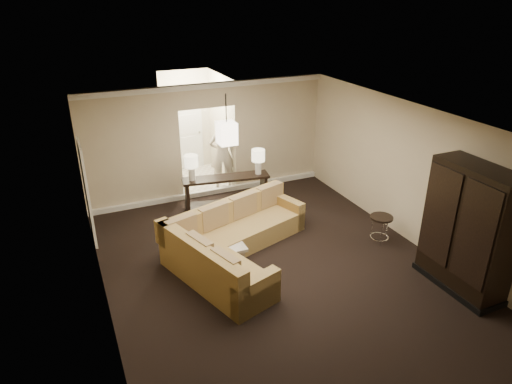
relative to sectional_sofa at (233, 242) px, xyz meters
name	(u,v)px	position (x,y,z in m)	size (l,w,h in m)	color
ground	(282,276)	(0.59, -0.90, -0.36)	(8.00, 8.00, 0.00)	black
wall_back	(208,141)	(0.59, 3.10, 1.04)	(6.00, 0.04, 2.80)	beige
wall_front	(472,373)	(0.59, -4.90, 1.04)	(6.00, 0.04, 2.80)	beige
wall_left	(100,244)	(-2.41, -0.90, 1.04)	(0.04, 8.00, 2.80)	beige
wall_right	(421,179)	(3.59, -0.90, 1.04)	(0.04, 8.00, 2.80)	beige
ceiling	(286,127)	(0.59, -0.90, 2.44)	(6.00, 8.00, 0.02)	silver
crown_molding	(207,86)	(0.59, 3.05, 2.37)	(6.00, 0.10, 0.12)	white
baseboard	(211,192)	(0.59, 3.05, -0.30)	(6.00, 0.10, 0.12)	white
side_door	(87,193)	(-2.38, 1.90, 0.69)	(0.05, 0.90, 2.10)	white
foyer	(193,130)	(0.59, 4.44, 0.94)	(1.44, 2.02, 2.80)	beige
sectional_sofa	(233,242)	(0.00, 0.00, 0.00)	(3.20, 3.15, 0.91)	brown
coffee_table	(214,251)	(-0.35, 0.10, -0.15)	(1.02, 1.02, 0.42)	beige
console_table	(226,189)	(0.68, 2.19, 0.10)	(2.07, 0.78, 0.78)	black
armoire	(468,232)	(3.28, -2.42, 0.71)	(0.67, 1.56, 2.24)	black
drink_table	(381,224)	(2.99, -0.61, 0.05)	(0.46, 0.46, 0.58)	black
table_lamp_left	(191,164)	(-0.09, 2.31, 0.81)	(0.31, 0.31, 0.60)	silver
table_lamp_right	(258,158)	(1.45, 2.06, 0.81)	(0.31, 0.31, 0.60)	silver
pendant_light	(227,133)	(0.59, 1.80, 1.59)	(0.38, 0.38, 1.09)	black
person	(222,150)	(1.04, 3.40, 0.63)	(0.72, 0.48, 1.99)	beige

